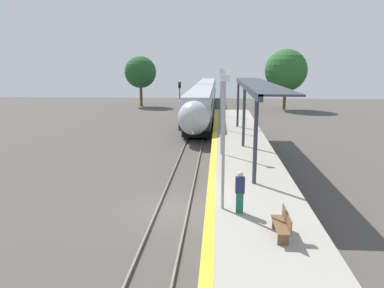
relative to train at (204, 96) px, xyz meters
The scene contains 15 objects.
ground_plane 37.36m from the train, 90.00° to the right, with size 120.00×120.00×0.00m, color #4C4742.
rail_left 37.36m from the train, 91.11° to the right, with size 0.08×90.00×0.15m, color slate.
rail_right 37.36m from the train, 88.89° to the right, with size 0.08×90.00×0.15m, color slate.
train is the anchor object (origin of this frame).
platform_right 37.52m from the train, 84.27° to the right, with size 4.28×64.00×1.00m.
platform_bench 41.96m from the train, 84.12° to the right, with size 0.44×1.63×0.89m.
person_waiting 39.83m from the train, 85.75° to the right, with size 0.36×0.22×1.69m.
railway_signal 12.36m from the train, 100.53° to the right, with size 0.28×0.28×4.83m.
lamppost_near 39.43m from the train, 86.67° to the right, with size 0.36×0.20×5.34m.
lamppost_mid 30.01m from the train, 85.62° to the right, with size 0.36×0.20×5.34m.
lamppost_far 20.62m from the train, 83.61° to the right, with size 0.36×0.20×5.34m.
lamppost_farthest 11.34m from the train, 78.21° to the right, with size 0.36×0.20×5.34m.
station_canopy 27.86m from the train, 80.77° to the right, with size 2.02×20.17×4.48m.
background_tree_left 13.02m from the train, 146.94° to the left, with size 5.07×5.07×8.05m.
background_tree_right 13.04m from the train, 17.10° to the left, with size 6.24×6.24×8.98m.
Camera 1 is at (2.07, -16.38, 6.70)m, focal length 35.00 mm.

